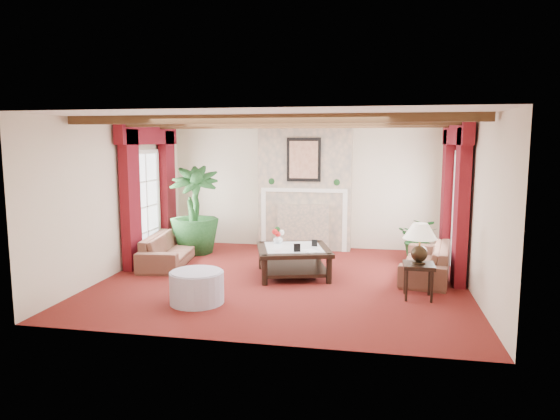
% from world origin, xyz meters
% --- Properties ---
extents(floor, '(6.00, 6.00, 0.00)m').
position_xyz_m(floor, '(0.00, 0.00, 0.00)').
color(floor, '#4C0F0D').
rests_on(floor, ground).
extents(ceiling, '(6.00, 6.00, 0.00)m').
position_xyz_m(ceiling, '(0.00, 0.00, 2.70)').
color(ceiling, white).
rests_on(ceiling, floor).
extents(back_wall, '(6.00, 0.02, 2.70)m').
position_xyz_m(back_wall, '(0.00, 2.75, 1.35)').
color(back_wall, beige).
rests_on(back_wall, ground).
extents(left_wall, '(0.02, 5.50, 2.70)m').
position_xyz_m(left_wall, '(-3.00, 0.00, 1.35)').
color(left_wall, beige).
rests_on(left_wall, ground).
extents(right_wall, '(0.02, 5.50, 2.70)m').
position_xyz_m(right_wall, '(3.00, 0.00, 1.35)').
color(right_wall, beige).
rests_on(right_wall, ground).
extents(ceiling_beams, '(6.00, 3.00, 0.12)m').
position_xyz_m(ceiling_beams, '(0.00, 0.00, 2.64)').
color(ceiling_beams, '#392312').
rests_on(ceiling_beams, ceiling).
extents(fireplace, '(2.00, 0.52, 2.70)m').
position_xyz_m(fireplace, '(0.00, 2.55, 2.70)').
color(fireplace, tan).
rests_on(fireplace, ground).
extents(french_door_left, '(0.10, 1.10, 2.16)m').
position_xyz_m(french_door_left, '(-2.97, 1.00, 2.13)').
color(french_door_left, white).
rests_on(french_door_left, ground).
extents(french_door_right, '(0.10, 1.10, 2.16)m').
position_xyz_m(french_door_right, '(2.97, 1.00, 2.13)').
color(french_door_right, white).
rests_on(french_door_right, ground).
extents(curtains_left, '(0.20, 2.40, 2.55)m').
position_xyz_m(curtains_left, '(-2.86, 1.00, 2.55)').
color(curtains_left, '#4D0A16').
rests_on(curtains_left, ground).
extents(curtains_right, '(0.20, 2.40, 2.55)m').
position_xyz_m(curtains_right, '(2.86, 1.00, 2.55)').
color(curtains_right, '#4D0A16').
rests_on(curtains_right, ground).
extents(sofa_left, '(2.05, 1.06, 0.75)m').
position_xyz_m(sofa_left, '(-2.36, 0.69, 0.37)').
color(sofa_left, '#380F1A').
rests_on(sofa_left, ground).
extents(sofa_right, '(2.10, 1.16, 0.75)m').
position_xyz_m(sofa_right, '(2.40, 0.64, 0.38)').
color(sofa_right, '#380F1A').
rests_on(sofa_right, ground).
extents(potted_palm, '(1.94, 2.34, 1.02)m').
position_xyz_m(potted_palm, '(-2.20, 1.64, 0.51)').
color(potted_palm, black).
rests_on(potted_palm, ground).
extents(small_plant, '(1.21, 1.25, 0.66)m').
position_xyz_m(small_plant, '(2.38, 1.84, 0.33)').
color(small_plant, black).
rests_on(small_plant, ground).
extents(coffee_table, '(1.51, 1.51, 0.50)m').
position_xyz_m(coffee_table, '(0.12, 0.26, 0.25)').
color(coffee_table, black).
rests_on(coffee_table, ground).
extents(side_table, '(0.47, 0.47, 0.53)m').
position_xyz_m(side_table, '(2.16, -0.64, 0.27)').
color(side_table, black).
rests_on(side_table, ground).
extents(ottoman, '(0.79, 0.79, 0.46)m').
position_xyz_m(ottoman, '(-1.01, -1.46, 0.23)').
color(ottoman, gray).
rests_on(ottoman, ground).
extents(table_lamp, '(0.49, 0.49, 0.63)m').
position_xyz_m(table_lamp, '(2.16, -0.64, 0.84)').
color(table_lamp, black).
rests_on(table_lamp, side_table).
extents(flower_vase, '(0.20, 0.20, 0.17)m').
position_xyz_m(flower_vase, '(-0.21, 0.55, 0.59)').
color(flower_vase, silver).
rests_on(flower_vase, coffee_table).
extents(book, '(0.22, 0.22, 0.28)m').
position_xyz_m(book, '(0.38, -0.08, 0.64)').
color(book, black).
rests_on(book, coffee_table).
extents(photo_frame_a, '(0.11, 0.05, 0.15)m').
position_xyz_m(photo_frame_a, '(0.25, -0.10, 0.58)').
color(photo_frame_a, black).
rests_on(photo_frame_a, coffee_table).
extents(photo_frame_b, '(0.10, 0.03, 0.13)m').
position_xyz_m(photo_frame_b, '(0.48, 0.39, 0.56)').
color(photo_frame_b, black).
rests_on(photo_frame_b, coffee_table).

